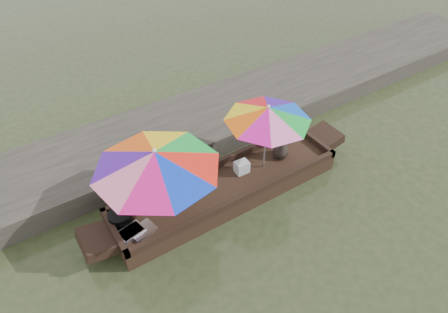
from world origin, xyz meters
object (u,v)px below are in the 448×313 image
tray_crayfish (131,232)px  vendor (282,137)px  umbrella_stern (266,138)px  boat_hull (227,189)px  tray_scallop (143,230)px  umbrella_bow (159,183)px  supply_bag (242,167)px  cooking_pot (120,218)px  charcoal_grill (162,202)px

tray_crayfish → vendor: bearing=3.8°
vendor → umbrella_stern: bearing=-31.2°
boat_hull → tray_scallop: tray_scallop is taller
tray_crayfish → vendor: 3.61m
tray_crayfish → tray_scallop: bearing=-16.1°
tray_scallop → umbrella_bow: (0.51, 0.20, 0.74)m
supply_bag → tray_crayfish: bearing=-174.1°
supply_bag → umbrella_bow: (-1.87, -0.12, 0.65)m
tray_scallop → vendor: (3.38, 0.29, 0.50)m
tray_crayfish → tray_scallop: tray_crayfish is taller
cooking_pot → vendor: bearing=-2.1°
charcoal_grill → umbrella_stern: umbrella_stern is taller
charcoal_grill → vendor: 2.84m
tray_crayfish → charcoal_grill: (0.77, 0.31, 0.04)m
tray_scallop → charcoal_grill: bearing=32.4°
tray_crayfish → umbrella_stern: umbrella_stern is taller
vendor → boat_hull: bearing=-37.6°
tray_crayfish → umbrella_bow: (0.70, 0.14, 0.73)m
tray_scallop → umbrella_stern: bearing=4.0°
vendor → umbrella_bow: (-2.87, -0.09, 0.25)m
tray_scallop → umbrella_stern: size_ratio=0.27×
tray_scallop → umbrella_stern: umbrella_stern is taller
boat_hull → tray_scallop: (-1.93, -0.20, 0.21)m
cooking_pot → tray_scallop: (0.24, -0.42, -0.08)m
tray_scallop → umbrella_bow: size_ratio=0.20×
tray_crayfish → supply_bag: size_ratio=1.62×
boat_hull → cooking_pot: cooking_pot is taller
cooking_pot → umbrella_stern: umbrella_stern is taller
tray_crayfish → umbrella_bow: 1.02m
boat_hull → charcoal_grill: bearing=172.8°
tray_crayfish → supply_bag: 2.59m
umbrella_bow → umbrella_stern: same height
cooking_pot → tray_scallop: 0.49m
umbrella_stern → cooking_pot: bearing=175.8°
umbrella_bow → umbrella_stern: size_ratio=1.31×
vendor → cooking_pot: bearing=-43.3°
umbrella_bow → charcoal_grill: bearing=68.3°
tray_crayfish → vendor: size_ratio=0.43×
tray_scallop → umbrella_stern: 2.97m
tray_crayfish → tray_scallop: 0.20m
charcoal_grill → tray_scallop: bearing=-147.6°
tray_scallop → umbrella_stern: (2.87, 0.20, 0.74)m
cooking_pot → tray_scallop: cooking_pot is taller
boat_hull → umbrella_bow: bearing=180.0°
boat_hull → umbrella_stern: umbrella_stern is taller
boat_hull → tray_scallop: size_ratio=10.72×
cooking_pot → vendor: (3.62, -0.13, 0.42)m
cooking_pot → charcoal_grill: 0.82m
tray_crayfish → tray_scallop: (0.19, -0.05, -0.01)m
tray_scallop → vendor: 3.43m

